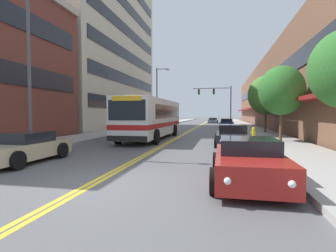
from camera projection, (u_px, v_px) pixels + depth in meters
ground_plane at (199, 126)px, 43.78m from camera, size 240.00×240.00×0.00m
sidewalk_left at (157, 125)px, 45.21m from camera, size 3.48×106.00×0.18m
sidewalk_right at (244, 126)px, 42.34m from camera, size 3.48×106.00×0.18m
centre_line at (199, 126)px, 43.78m from camera, size 0.34×106.00×0.01m
office_tower_left at (90, 47)px, 37.87m from camera, size 12.08×25.59×23.45m
storefront_row_right at (284, 95)px, 40.94m from camera, size 9.10×68.00×9.79m
city_bus at (152, 117)px, 20.90m from camera, size 2.89×11.44×3.07m
car_silver_parked_left_near at (165, 123)px, 38.32m from camera, size 2.06×4.47×1.31m
car_beige_parked_left_mid at (23, 148)px, 10.65m from camera, size 2.09×4.39×1.23m
car_red_parked_right_foreground at (248, 162)px, 7.45m from camera, size 2.07×4.28×1.27m
car_navy_parked_right_mid at (227, 123)px, 38.46m from camera, size 2.15×4.46×1.29m
car_charcoal_parked_right_far at (232, 136)px, 16.42m from camera, size 2.18×4.59×1.30m
car_slate_blue_moving_lead at (213, 121)px, 57.05m from camera, size 2.16×4.76×1.14m
traffic_signal_mast at (218, 97)px, 45.66m from camera, size 6.60×0.38×6.83m
street_lamp_left_near at (33, 52)px, 12.19m from camera, size 1.76×0.28×8.34m
street_lamp_left_far at (158, 93)px, 36.64m from camera, size 1.90×0.28×8.38m
street_tree_right_mid at (282, 91)px, 17.39m from camera, size 2.97×2.97×4.99m
street_tree_right_far at (266, 95)px, 25.90m from camera, size 3.50×3.50×5.59m
fire_hydrant at (254, 133)px, 19.54m from camera, size 0.33×0.25×0.81m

